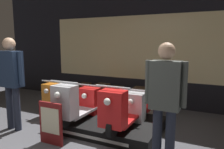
# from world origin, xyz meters

# --- Properties ---
(shop_wall_back) EXTENTS (9.19, 0.09, 3.20)m
(shop_wall_back) POSITION_xyz_m (0.00, 3.44, 1.60)
(shop_wall_back) COLOR black
(shop_wall_back) RESTS_ON ground_plane
(display_platform) EXTENTS (2.08, 1.31, 0.21)m
(display_platform) POSITION_xyz_m (0.14, 1.45, 0.11)
(display_platform) COLOR black
(display_platform) RESTS_ON ground_plane
(scooter_display_left) EXTENTS (0.58, 1.79, 0.83)m
(scooter_display_left) POSITION_xyz_m (-0.33, 1.42, 0.53)
(scooter_display_left) COLOR black
(scooter_display_left) RESTS_ON display_platform
(scooter_display_right) EXTENTS (0.58, 1.79, 0.83)m
(scooter_display_right) POSITION_xyz_m (0.61, 1.42, 0.53)
(scooter_display_right) COLOR black
(scooter_display_right) RESTS_ON display_platform
(scooter_backrow_0) EXTENTS (0.58, 1.79, 0.83)m
(scooter_backrow_0) POSITION_xyz_m (-1.35, 2.25, 0.32)
(scooter_backrow_0) COLOR black
(scooter_backrow_0) RESTS_ON ground_plane
(scooter_backrow_1) EXTENTS (0.58, 1.79, 0.83)m
(scooter_backrow_1) POSITION_xyz_m (-0.35, 2.25, 0.32)
(scooter_backrow_1) COLOR black
(scooter_backrow_1) RESTS_ON ground_plane
(scooter_backrow_2) EXTENTS (0.58, 1.79, 0.83)m
(scooter_backrow_2) POSITION_xyz_m (0.65, 2.25, 0.32)
(scooter_backrow_2) COLOR black
(scooter_backrow_2) RESTS_ON ground_plane
(person_left_browsing) EXTENTS (0.60, 0.24, 1.79)m
(person_left_browsing) POSITION_xyz_m (-1.49, 0.64, 1.07)
(person_left_browsing) COLOR #232838
(person_left_browsing) RESTS_ON ground_plane
(person_right_browsing) EXTENTS (0.56, 0.22, 1.71)m
(person_right_browsing) POSITION_xyz_m (1.44, 0.64, 1.00)
(person_right_browsing) COLOR #232838
(person_right_browsing) RESTS_ON ground_plane
(price_sign_board) EXTENTS (0.46, 0.04, 0.73)m
(price_sign_board) POSITION_xyz_m (-0.39, 0.46, 0.37)
(price_sign_board) COLOR maroon
(price_sign_board) RESTS_ON ground_plane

